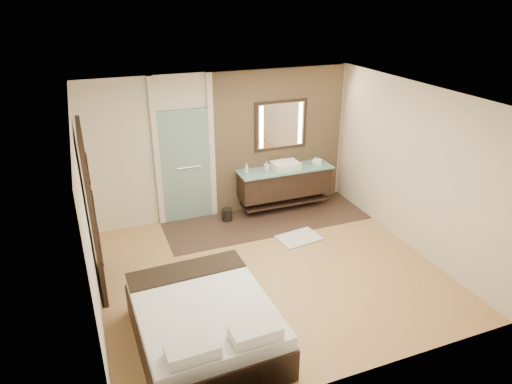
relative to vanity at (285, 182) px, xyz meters
name	(u,v)px	position (x,y,z in m)	size (l,w,h in m)	color
floor	(270,271)	(-1.10, -1.92, -0.58)	(5.00, 5.00, 0.00)	#AE8A49
tile_strip	(267,220)	(-0.50, -0.32, -0.57)	(3.80, 1.30, 0.01)	#37291E
stone_wall	(279,140)	(0.00, 0.29, 0.77)	(2.60, 0.08, 2.70)	#A3835D
vanity	(285,182)	(0.00, 0.00, 0.00)	(1.85, 0.55, 0.88)	black
mirror_unit	(281,125)	(0.00, 0.24, 1.07)	(1.06, 0.04, 0.96)	black
frosted_door	(185,162)	(-1.85, 0.28, 0.56)	(1.10, 0.12, 2.70)	silver
shoji_partition	(92,210)	(-3.53, -1.32, 0.63)	(0.06, 1.20, 2.40)	black
bed	(204,323)	(-2.46, -3.08, -0.27)	(1.63, 2.01, 0.75)	black
bath_mat	(299,238)	(-0.24, -1.17, -0.56)	(0.72, 0.50, 0.02)	silver
waste_bin	(227,215)	(-1.20, -0.07, -0.46)	(0.20, 0.20, 0.24)	black
tissue_box	(317,162)	(0.68, -0.02, 0.33)	(0.12, 0.12, 0.10)	white
soap_bottle_a	(247,168)	(-0.77, 0.02, 0.38)	(0.08, 0.08, 0.20)	silver
soap_bottle_b	(266,166)	(-0.37, 0.03, 0.37)	(0.08, 0.08, 0.18)	#B2B2B2
soap_bottle_c	(316,160)	(0.65, 0.00, 0.36)	(0.11, 0.11, 0.15)	#A2CBCB
cup	(314,162)	(0.63, -0.01, 0.33)	(0.11, 0.11, 0.09)	white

